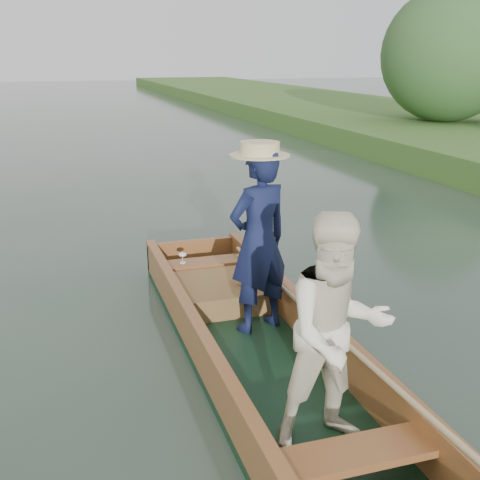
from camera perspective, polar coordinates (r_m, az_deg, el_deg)
name	(u,v)px	position (r m, az deg, el deg)	size (l,w,h in m)	color
ground	(261,368)	(5.14, 2.04, -12.08)	(120.00, 120.00, 0.00)	#283D30
trees_far	(170,57)	(17.76, -6.67, 16.83)	(23.03, 7.67, 4.45)	#47331E
punt	(275,313)	(4.80, 3.38, -6.94)	(1.12, 5.00, 1.79)	black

